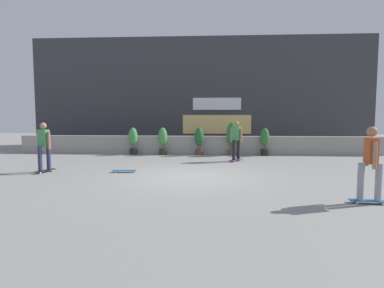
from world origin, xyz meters
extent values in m
plane|color=gray|center=(0.00, 0.00, 0.00)|extent=(48.00, 48.00, 0.00)
cube|color=gray|center=(0.00, 6.00, 0.45)|extent=(18.00, 0.40, 0.90)
cube|color=#38383D|center=(0.00, 10.00, 3.25)|extent=(20.00, 2.00, 6.50)
cube|color=white|center=(0.99, 8.96, 2.60)|extent=(2.80, 0.08, 0.70)
cube|color=#F2CC72|center=(0.99, 8.97, 1.40)|extent=(4.00, 0.06, 1.10)
cylinder|color=black|center=(-3.16, 5.55, 0.15)|extent=(0.36, 0.36, 0.30)
cylinder|color=brown|center=(-3.16, 5.55, 0.38)|extent=(0.06, 0.06, 0.15)
ellipsoid|color=#428C47|center=(-3.16, 5.55, 0.89)|extent=(0.43, 0.43, 0.88)
cylinder|color=#2D2823|center=(-1.68, 5.55, 0.15)|extent=(0.36, 0.36, 0.30)
cylinder|color=brown|center=(-1.68, 5.55, 0.38)|extent=(0.06, 0.06, 0.15)
ellipsoid|color=#428C47|center=(-1.68, 5.55, 0.89)|extent=(0.43, 0.43, 0.89)
cylinder|color=brown|center=(0.09, 5.55, 0.15)|extent=(0.36, 0.36, 0.30)
cylinder|color=brown|center=(0.09, 5.55, 0.38)|extent=(0.06, 0.06, 0.15)
ellipsoid|color=#235B2D|center=(0.09, 5.55, 0.90)|extent=(0.44, 0.44, 0.89)
cylinder|color=brown|center=(1.70, 5.55, 0.15)|extent=(0.36, 0.36, 0.30)
cylinder|color=brown|center=(1.70, 5.55, 0.38)|extent=(0.06, 0.06, 0.15)
ellipsoid|color=#2D6B33|center=(1.70, 5.55, 1.02)|extent=(0.56, 0.56, 1.14)
cylinder|color=black|center=(3.25, 5.55, 0.15)|extent=(0.36, 0.36, 0.30)
cylinder|color=brown|center=(3.25, 5.55, 0.38)|extent=(0.06, 0.06, 0.15)
ellipsoid|color=#2D6B33|center=(3.25, 5.55, 0.89)|extent=(0.43, 0.43, 0.88)
cube|color=#266699|center=(4.17, -2.95, 0.07)|extent=(0.82, 0.29, 0.02)
cylinder|color=silver|center=(4.44, -2.90, 0.03)|extent=(0.06, 0.04, 0.06)
cylinder|color=silver|center=(4.42, -3.06, 0.03)|extent=(0.06, 0.04, 0.06)
cylinder|color=silver|center=(3.92, -2.84, 0.03)|extent=(0.06, 0.04, 0.06)
cylinder|color=silver|center=(3.90, -2.99, 0.03)|extent=(0.06, 0.04, 0.06)
cylinder|color=gray|center=(4.35, -2.97, 0.49)|extent=(0.14, 0.14, 0.82)
cylinder|color=gray|center=(3.99, -2.92, 0.49)|extent=(0.14, 0.14, 0.82)
cube|color=#B24C26|center=(4.17, -2.95, 1.18)|extent=(0.24, 0.38, 0.56)
sphere|color=#9E7051|center=(4.17, -2.95, 1.59)|extent=(0.22, 0.22, 0.22)
cylinder|color=#9E7051|center=(4.20, -2.71, 1.10)|extent=(0.09, 0.09, 0.58)
cylinder|color=#9E7051|center=(4.14, -3.18, 1.10)|extent=(0.09, 0.09, 0.58)
cube|color=black|center=(-4.94, 0.40, 0.07)|extent=(0.46, 0.82, 0.02)
cylinder|color=silver|center=(-4.95, 0.12, 0.03)|extent=(0.05, 0.06, 0.06)
cylinder|color=silver|center=(-5.10, 0.18, 0.03)|extent=(0.05, 0.06, 0.06)
cylinder|color=silver|center=(-4.78, 0.61, 0.03)|extent=(0.05, 0.06, 0.06)
cylinder|color=silver|center=(-4.93, 0.67, 0.03)|extent=(0.05, 0.06, 0.06)
cylinder|color=#282D4C|center=(-5.00, 0.23, 0.49)|extent=(0.14, 0.14, 0.82)
cylinder|color=#282D4C|center=(-4.88, 0.57, 0.49)|extent=(0.14, 0.14, 0.82)
cube|color=#3F8C4C|center=(-4.94, 0.40, 1.18)|extent=(0.41, 0.31, 0.56)
sphere|color=#9E7051|center=(-4.94, 0.40, 1.59)|extent=(0.22, 0.22, 0.22)
cylinder|color=#9E7051|center=(-4.72, 0.32, 1.10)|extent=(0.09, 0.09, 0.58)
cylinder|color=#9E7051|center=(-5.16, 0.47, 1.10)|extent=(0.09, 0.09, 0.58)
cube|color=#72338C|center=(1.74, 3.49, 0.07)|extent=(0.63, 0.76, 0.02)
cylinder|color=silver|center=(1.65, 3.24, 0.03)|extent=(0.06, 0.06, 0.06)
cylinder|color=silver|center=(1.52, 3.33, 0.03)|extent=(0.06, 0.06, 0.06)
cylinder|color=silver|center=(1.95, 3.66, 0.03)|extent=(0.06, 0.06, 0.06)
cylinder|color=silver|center=(1.83, 3.75, 0.03)|extent=(0.06, 0.06, 0.06)
cylinder|color=black|center=(1.63, 3.35, 0.49)|extent=(0.14, 0.14, 0.82)
cylinder|color=black|center=(1.84, 3.64, 0.49)|extent=(0.14, 0.14, 0.82)
cube|color=#3F8C4C|center=(1.74, 3.49, 1.18)|extent=(0.41, 0.37, 0.56)
sphere|color=#9E7051|center=(1.74, 3.49, 1.59)|extent=(0.22, 0.22, 0.22)
cylinder|color=#9E7051|center=(1.93, 3.36, 1.10)|extent=(0.09, 0.09, 0.58)
cylinder|color=#9E7051|center=(1.55, 3.63, 1.10)|extent=(0.09, 0.09, 0.58)
cube|color=#266699|center=(-2.25, 0.56, 0.07)|extent=(0.81, 0.25, 0.02)
cylinder|color=silver|center=(-1.99, 0.66, 0.03)|extent=(0.06, 0.03, 0.06)
cylinder|color=silver|center=(-1.98, 0.50, 0.03)|extent=(0.06, 0.03, 0.06)
cylinder|color=silver|center=(-2.51, 0.62, 0.03)|extent=(0.06, 0.03, 0.06)
cylinder|color=silver|center=(-2.50, 0.46, 0.03)|extent=(0.06, 0.03, 0.06)
camera|label=1|loc=(0.72, -10.18, 1.94)|focal=30.41mm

